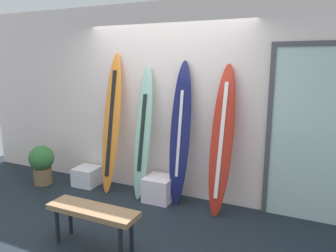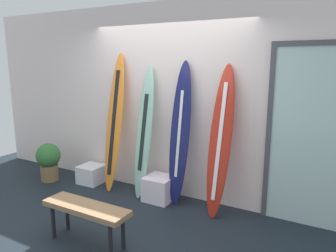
% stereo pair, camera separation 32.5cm
% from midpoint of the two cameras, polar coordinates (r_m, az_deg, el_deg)
% --- Properties ---
extents(ground, '(8.00, 8.00, 0.04)m').
position_cam_midpoint_polar(ground, '(4.09, -6.29, -17.81)').
color(ground, black).
extents(wall_back, '(7.20, 0.20, 2.80)m').
position_cam_midpoint_polar(wall_back, '(4.71, 2.57, 4.49)').
color(wall_back, silver).
rests_on(wall_back, ground).
extents(surfboard_sunset, '(0.30, 0.45, 2.11)m').
position_cam_midpoint_polar(surfboard_sunset, '(4.90, -7.71, 0.40)').
color(surfboard_sunset, orange).
rests_on(surfboard_sunset, ground).
extents(surfboard_seafoam, '(0.26, 0.43, 1.93)m').
position_cam_midpoint_polar(surfboard_seafoam, '(4.62, -2.31, -1.36)').
color(surfboard_seafoam, '#8EC0AC').
rests_on(surfboard_seafoam, ground).
extents(surfboard_navy, '(0.31, 0.35, 1.99)m').
position_cam_midpoint_polar(surfboard_navy, '(4.38, 4.26, -1.62)').
color(surfboard_navy, '#161A4F').
rests_on(surfboard_navy, ground).
extents(surfboard_crimson, '(0.32, 0.48, 1.96)m').
position_cam_midpoint_polar(surfboard_crimson, '(4.13, 11.58, -2.88)').
color(surfboard_crimson, '#B22618').
rests_on(surfboard_crimson, ground).
extents(display_block_left, '(0.38, 0.38, 0.29)m').
position_cam_midpoint_polar(display_block_left, '(5.43, -11.84, -8.43)').
color(display_block_left, white).
rests_on(display_block_left, ground).
extents(display_block_center, '(0.40, 0.40, 0.35)m').
position_cam_midpoint_polar(display_block_center, '(4.68, 0.47, -11.11)').
color(display_block_center, white).
rests_on(display_block_center, ground).
extents(glass_door, '(1.12, 0.06, 2.21)m').
position_cam_midpoint_polar(glass_door, '(4.14, 26.96, -1.45)').
color(glass_door, silver).
rests_on(glass_door, ground).
extents(potted_plant, '(0.40, 0.40, 0.64)m').
position_cam_midpoint_polar(potted_plant, '(5.65, -19.06, -5.75)').
color(potted_plant, brown).
rests_on(potted_plant, ground).
extents(bench, '(1.03, 0.30, 0.45)m').
position_cam_midpoint_polar(bench, '(3.64, -11.90, -14.62)').
color(bench, '#8E6B48').
rests_on(bench, ground).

